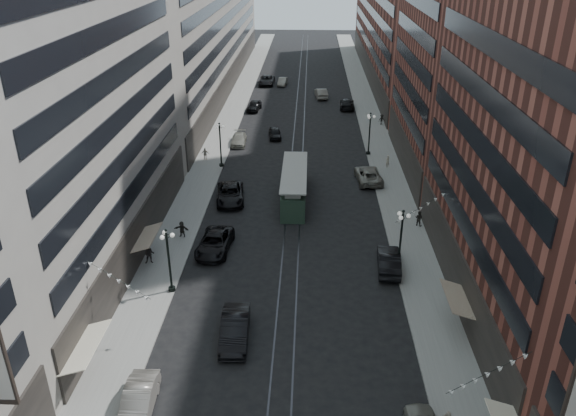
# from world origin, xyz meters

# --- Properties ---
(ground) EXTENTS (220.00, 220.00, 0.00)m
(ground) POSITION_xyz_m (0.00, 60.00, 0.00)
(ground) COLOR black
(ground) RESTS_ON ground
(sidewalk_west) EXTENTS (4.00, 180.00, 0.15)m
(sidewalk_west) POSITION_xyz_m (-11.00, 70.00, 0.07)
(sidewalk_west) COLOR gray
(sidewalk_west) RESTS_ON ground
(sidewalk_east) EXTENTS (4.00, 180.00, 0.15)m
(sidewalk_east) POSITION_xyz_m (11.00, 70.00, 0.07)
(sidewalk_east) COLOR gray
(sidewalk_east) RESTS_ON ground
(rail_west) EXTENTS (0.12, 180.00, 0.02)m
(rail_west) POSITION_xyz_m (-0.70, 70.00, 0.01)
(rail_west) COLOR #2D2D33
(rail_west) RESTS_ON ground
(rail_east) EXTENTS (0.12, 180.00, 0.02)m
(rail_east) POSITION_xyz_m (0.70, 70.00, 0.01)
(rail_east) COLOR #2D2D33
(rail_east) RESTS_ON ground
(building_west_mid) EXTENTS (8.00, 36.00, 28.00)m
(building_west_mid) POSITION_xyz_m (-17.00, 33.00, 14.00)
(building_west_mid) COLOR gray
(building_west_mid) RESTS_ON ground
(building_west_far) EXTENTS (8.00, 90.00, 26.00)m
(building_west_far) POSITION_xyz_m (-17.00, 96.00, 13.00)
(building_west_far) COLOR gray
(building_west_far) RESTS_ON ground
(building_east_mid) EXTENTS (8.00, 30.00, 24.00)m
(building_east_mid) POSITION_xyz_m (17.00, 28.00, 12.00)
(building_east_mid) COLOR brown
(building_east_mid) RESTS_ON ground
(building_east_far) EXTENTS (8.00, 72.00, 24.00)m
(building_east_far) POSITION_xyz_m (17.00, 105.00, 12.00)
(building_east_far) COLOR brown
(building_east_far) RESTS_ON ground
(lamppost_sw_far) EXTENTS (1.03, 1.14, 5.52)m
(lamppost_sw_far) POSITION_xyz_m (-9.20, 28.00, 3.10)
(lamppost_sw_far) COLOR black
(lamppost_sw_far) RESTS_ON sidewalk_west
(lamppost_sw_mid) EXTENTS (1.03, 1.14, 5.52)m
(lamppost_sw_mid) POSITION_xyz_m (-9.20, 55.00, 3.10)
(lamppost_sw_mid) COLOR black
(lamppost_sw_mid) RESTS_ON sidewalk_west
(lamppost_se_far) EXTENTS (1.03, 1.14, 5.52)m
(lamppost_se_far) POSITION_xyz_m (9.20, 32.00, 3.10)
(lamppost_se_far) COLOR black
(lamppost_se_far) RESTS_ON sidewalk_east
(lamppost_se_mid) EXTENTS (1.03, 1.14, 5.52)m
(lamppost_se_mid) POSITION_xyz_m (9.20, 60.00, 3.10)
(lamppost_se_mid) COLOR black
(lamppost_se_mid) RESTS_ON sidewalk_east
(streetcar) EXTENTS (2.63, 11.89, 3.29)m
(streetcar) POSITION_xyz_m (0.00, 45.94, 1.52)
(streetcar) COLOR #253B2C
(streetcar) RESTS_ON ground
(car_1) EXTENTS (1.91, 4.92, 1.60)m
(car_1) POSITION_xyz_m (-8.32, 15.51, 0.80)
(car_1) COLOR gray
(car_1) RESTS_ON ground
(car_2) EXTENTS (3.09, 6.05, 1.63)m
(car_2) POSITION_xyz_m (-6.80, 34.61, 0.82)
(car_2) COLOR black
(car_2) RESTS_ON ground
(car_5) EXTENTS (2.14, 5.49, 1.78)m
(car_5) POSITION_xyz_m (-3.46, 22.35, 0.89)
(car_5) COLOR black
(car_5) RESTS_ON ground
(pedestrian_2) EXTENTS (0.94, 0.62, 1.78)m
(pedestrian_2) POSITION_xyz_m (-12.02, 32.07, 1.04)
(pedestrian_2) COLOR black
(pedestrian_2) RESTS_ON sidewalk_west
(car_7) EXTENTS (3.54, 6.40, 1.69)m
(car_7) POSITION_xyz_m (-6.80, 45.21, 0.85)
(car_7) COLOR black
(car_7) RESTS_ON ground
(car_8) EXTENTS (2.15, 4.88, 1.39)m
(car_8) POSITION_xyz_m (-8.05, 63.57, 0.70)
(car_8) COLOR slate
(car_8) RESTS_ON ground
(car_9) EXTENTS (2.47, 4.92, 1.61)m
(car_9) POSITION_xyz_m (-7.54, 80.21, 0.80)
(car_9) COLOR black
(car_9) RESTS_ON ground
(car_10) EXTENTS (2.17, 5.31, 1.71)m
(car_10) POSITION_xyz_m (8.40, 32.04, 0.86)
(car_10) COLOR black
(car_10) RESTS_ON ground
(car_11) EXTENTS (3.17, 6.04, 1.62)m
(car_11) POSITION_xyz_m (8.40, 51.24, 0.81)
(car_11) COLOR gray
(car_11) RESTS_ON ground
(car_12) EXTENTS (2.55, 5.69, 1.62)m
(car_12) POSITION_xyz_m (7.65, 82.10, 0.81)
(car_12) COLOR black
(car_12) RESTS_ON ground
(car_13) EXTENTS (2.16, 4.29, 1.40)m
(car_13) POSITION_xyz_m (-3.32, 66.39, 0.70)
(car_13) COLOR black
(car_13) RESTS_ON ground
(car_14) EXTENTS (2.42, 5.30, 1.69)m
(car_14) POSITION_xyz_m (3.48, 88.58, 0.84)
(car_14) COLOR slate
(car_14) RESTS_ON ground
(pedestrian_5) EXTENTS (1.48, 0.69, 1.54)m
(pedestrian_5) POSITION_xyz_m (-10.25, 36.94, 0.92)
(pedestrian_5) COLOR black
(pedestrian_5) RESTS_ON sidewalk_west
(pedestrian_6) EXTENTS (0.93, 0.44, 1.56)m
(pedestrian_6) POSITION_xyz_m (-11.53, 57.07, 0.93)
(pedestrian_6) COLOR #BCB29C
(pedestrian_6) RESTS_ON sidewalk_west
(pedestrian_7) EXTENTS (0.85, 0.76, 1.54)m
(pedestrian_7) POSITION_xyz_m (12.27, 40.05, 0.92)
(pedestrian_7) COLOR black
(pedestrian_7) RESTS_ON sidewalk_east
(pedestrian_8) EXTENTS (0.67, 0.63, 1.53)m
(pedestrian_8) POSITION_xyz_m (11.10, 55.45, 0.92)
(pedestrian_8) COLOR #BFB59E
(pedestrian_8) RESTS_ON sidewalk_east
(pedestrian_9) EXTENTS (1.09, 0.74, 1.56)m
(pedestrian_9) POSITION_xyz_m (12.33, 72.84, 0.93)
(pedestrian_9) COLOR black
(pedestrian_9) RESTS_ON sidewalk_east
(car_extra_0) EXTENTS (1.93, 4.44, 1.42)m
(car_extra_0) POSITION_xyz_m (-3.72, 97.74, 0.71)
(car_extra_0) COLOR slate
(car_extra_0) RESTS_ON ground
(car_extra_1) EXTENTS (2.88, 6.00, 1.65)m
(car_extra_1) POSITION_xyz_m (-6.80, 98.23, 0.82)
(car_extra_1) COLOR black
(car_extra_1) RESTS_ON ground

